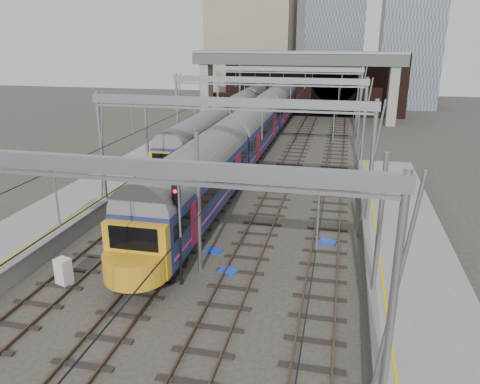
% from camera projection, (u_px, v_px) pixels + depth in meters
% --- Properties ---
extents(ground, '(160.00, 160.00, 0.00)m').
position_uv_depth(ground, '(188.00, 290.00, 21.62)').
color(ground, '#38332D').
rests_on(ground, ground).
extents(platform_left, '(4.32, 55.00, 1.12)m').
position_uv_depth(platform_left, '(27.00, 238.00, 25.85)').
color(platform_left, gray).
rests_on(platform_left, ground).
extents(platform_right, '(4.32, 47.00, 1.12)m').
position_uv_depth(platform_right, '(427.00, 327.00, 17.97)').
color(platform_right, gray).
rests_on(platform_right, ground).
extents(tracks, '(14.40, 80.00, 0.22)m').
position_uv_depth(tracks, '(251.00, 190.00, 35.50)').
color(tracks, '#4C3828').
rests_on(tracks, ground).
extents(overhead_line, '(16.80, 80.00, 8.00)m').
position_uv_depth(overhead_line, '(266.00, 93.00, 39.42)').
color(overhead_line, gray).
rests_on(overhead_line, ground).
extents(retaining_wall, '(28.00, 2.75, 9.00)m').
position_uv_depth(retaining_wall, '(310.00, 85.00, 68.02)').
color(retaining_wall, black).
rests_on(retaining_wall, ground).
extents(overbridge, '(28.00, 3.00, 9.25)m').
position_uv_depth(overbridge, '(297.00, 67.00, 61.88)').
color(overbridge, gray).
rests_on(overbridge, ground).
extents(train_main, '(3.06, 70.61, 5.17)m').
position_uv_depth(train_main, '(267.00, 115.00, 52.90)').
color(train_main, black).
rests_on(train_main, ground).
extents(train_second, '(2.62, 45.41, 4.56)m').
position_uv_depth(train_second, '(235.00, 114.00, 55.10)').
color(train_second, black).
rests_on(train_second, ground).
extents(signal_near_left, '(0.35, 0.46, 4.54)m').
position_uv_depth(signal_near_left, '(123.00, 225.00, 21.53)').
color(signal_near_left, black).
rests_on(signal_near_left, ground).
extents(signal_near_centre, '(0.38, 0.47, 4.99)m').
position_uv_depth(signal_near_centre, '(178.00, 223.00, 21.12)').
color(signal_near_centre, black).
rests_on(signal_near_centre, ground).
extents(relay_cabinet, '(0.82, 0.75, 1.34)m').
position_uv_depth(relay_cabinet, '(64.00, 272.00, 21.92)').
color(relay_cabinet, silver).
rests_on(relay_cabinet, ground).
extents(equip_cover_a, '(1.04, 0.88, 0.10)m').
position_uv_depth(equip_cover_a, '(214.00, 251.00, 25.49)').
color(equip_cover_a, blue).
rests_on(equip_cover_a, ground).
extents(equip_cover_b, '(1.05, 0.91, 0.10)m').
position_uv_depth(equip_cover_b, '(228.00, 271.00, 23.31)').
color(equip_cover_b, blue).
rests_on(equip_cover_b, ground).
extents(equip_cover_c, '(1.11, 0.94, 0.11)m').
position_uv_depth(equip_cover_c, '(328.00, 242.00, 26.61)').
color(equip_cover_c, blue).
rests_on(equip_cover_c, ground).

